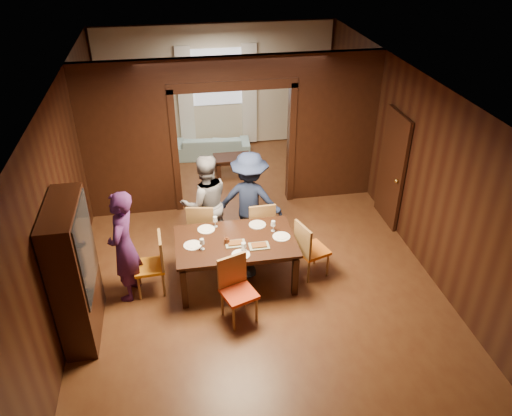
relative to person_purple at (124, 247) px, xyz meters
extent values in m
plane|color=#522917|center=(1.95, 0.85, -0.88)|extent=(9.00, 9.00, 0.00)
cube|color=silver|center=(1.95, 0.85, 2.02)|extent=(5.50, 9.00, 0.02)
cube|color=black|center=(1.95, 5.35, 0.57)|extent=(5.50, 0.02, 2.90)
cube|color=black|center=(-0.80, 0.85, 0.57)|extent=(0.02, 9.00, 2.90)
cube|color=black|center=(4.70, 0.85, 0.57)|extent=(0.02, 9.00, 2.90)
cube|color=black|center=(0.02, 2.45, 0.32)|extent=(1.65, 0.15, 2.40)
cube|color=black|center=(3.87, 2.45, 0.32)|extent=(1.65, 0.15, 2.40)
cube|color=black|center=(1.95, 2.45, 1.77)|extent=(5.50, 0.15, 0.50)
cube|color=beige|center=(1.95, 5.32, 0.57)|extent=(5.40, 0.04, 2.85)
imported|color=#411A4C|center=(0.00, 0.00, 0.00)|extent=(0.56, 0.72, 1.76)
imported|color=slate|center=(1.27, 1.05, -0.02)|extent=(0.93, 0.78, 1.72)
imported|color=#18213E|center=(2.01, 1.05, -0.03)|extent=(1.25, 0.97, 1.71)
imported|color=#94BCC2|center=(1.72, 4.70, -0.62)|extent=(1.81, 0.83, 0.51)
imported|color=black|center=(1.77, 0.14, -0.07)|extent=(0.37, 0.37, 0.09)
cube|color=black|center=(1.63, 0.05, -0.50)|extent=(1.81, 1.13, 0.76)
cube|color=black|center=(2.06, 3.73, -0.68)|extent=(0.80, 0.50, 0.40)
cube|color=black|center=(-0.58, -0.65, 0.12)|extent=(0.40, 1.20, 2.00)
cube|color=black|center=(4.65, 1.35, 0.17)|extent=(0.06, 0.90, 2.10)
cube|color=silver|center=(1.95, 5.29, 0.82)|extent=(1.20, 0.03, 1.30)
cube|color=white|center=(1.20, 5.25, 0.37)|extent=(0.35, 0.06, 2.40)
cube|color=white|center=(2.70, 5.25, 0.37)|extent=(0.35, 0.06, 2.40)
cylinder|color=white|center=(0.98, 0.02, -0.11)|extent=(0.27, 0.27, 0.01)
cylinder|color=white|center=(1.22, 0.42, -0.11)|extent=(0.27, 0.27, 0.01)
cylinder|color=silver|center=(2.03, 0.41, -0.11)|extent=(0.27, 0.27, 0.01)
cylinder|color=white|center=(2.33, 0.02, -0.11)|extent=(0.27, 0.27, 0.01)
cylinder|color=silver|center=(1.65, -0.33, -0.11)|extent=(0.27, 0.27, 0.01)
cube|color=gray|center=(1.62, -0.05, -0.10)|extent=(0.30, 0.20, 0.04)
cube|color=gray|center=(1.95, -0.17, -0.10)|extent=(0.30, 0.20, 0.04)
cylinder|color=silver|center=(1.71, -0.24, -0.05)|extent=(0.07, 0.07, 0.14)
camera|label=1|loc=(0.86, -6.09, 4.20)|focal=35.00mm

